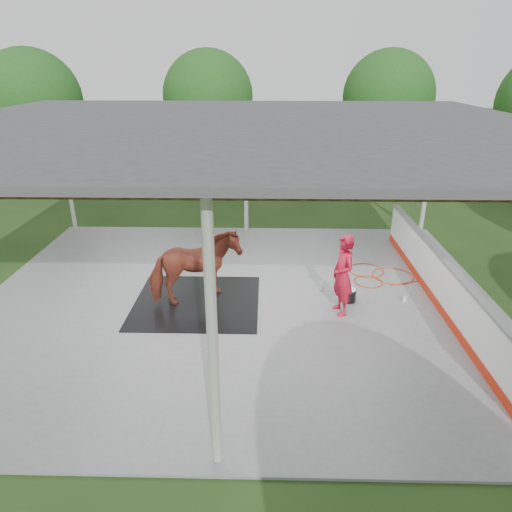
{
  "coord_description": "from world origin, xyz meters",
  "views": [
    {
      "loc": [
        0.65,
        -9.47,
        5.18
      ],
      "look_at": [
        0.44,
        -0.46,
        1.35
      ],
      "focal_mm": 32.0,
      "sensor_mm": 36.0,
      "label": 1
    }
  ],
  "objects_px": {
    "dasher_board": "(438,280)",
    "horse": "(195,268)",
    "handler": "(343,275)",
    "wash_bucket": "(349,295)"
  },
  "relations": [
    {
      "from": "dasher_board",
      "to": "handler",
      "type": "relative_size",
      "value": 4.4
    },
    {
      "from": "horse",
      "to": "wash_bucket",
      "type": "distance_m",
      "value": 3.6
    },
    {
      "from": "horse",
      "to": "wash_bucket",
      "type": "height_order",
      "value": "horse"
    },
    {
      "from": "handler",
      "to": "wash_bucket",
      "type": "xyz_separation_m",
      "value": [
        0.27,
        0.53,
        -0.75
      ]
    },
    {
      "from": "handler",
      "to": "horse",
      "type": "bearing_deg",
      "value": -112.37
    },
    {
      "from": "horse",
      "to": "wash_bucket",
      "type": "relative_size",
      "value": 6.02
    },
    {
      "from": "dasher_board",
      "to": "handler",
      "type": "bearing_deg",
      "value": -166.3
    },
    {
      "from": "dasher_board",
      "to": "horse",
      "type": "distance_m",
      "value": 5.55
    },
    {
      "from": "dasher_board",
      "to": "horse",
      "type": "bearing_deg",
      "value": -178.2
    },
    {
      "from": "handler",
      "to": "wash_bucket",
      "type": "height_order",
      "value": "handler"
    }
  ]
}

